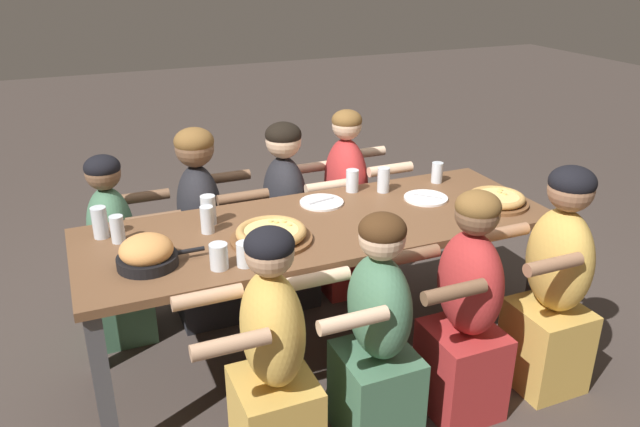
# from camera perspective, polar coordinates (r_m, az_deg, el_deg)

# --- Properties ---
(ground_plane) EXTENTS (18.00, 18.00, 0.00)m
(ground_plane) POSITION_cam_1_polar(r_m,az_deg,el_deg) (3.45, 0.00, -12.86)
(ground_plane) COLOR #423833
(ground_plane) RESTS_ON ground
(dining_table) EXTENTS (2.32, 0.82, 0.79)m
(dining_table) POSITION_cam_1_polar(r_m,az_deg,el_deg) (3.09, 0.00, -2.27)
(dining_table) COLOR brown
(dining_table) RESTS_ON ground
(pizza_board_main) EXTENTS (0.33, 0.33, 0.06)m
(pizza_board_main) POSITION_cam_1_polar(r_m,az_deg,el_deg) (3.39, 15.83, 1.26)
(pizza_board_main) COLOR brown
(pizza_board_main) RESTS_ON dining_table
(pizza_board_second) EXTENTS (0.38, 0.38, 0.07)m
(pizza_board_second) POSITION_cam_1_polar(r_m,az_deg,el_deg) (2.87, -4.48, -1.90)
(pizza_board_second) COLOR brown
(pizza_board_second) RESTS_ON dining_table
(skillet_bowl) EXTENTS (0.37, 0.26, 0.14)m
(skillet_bowl) POSITION_cam_1_polar(r_m,az_deg,el_deg) (2.73, -15.54, -3.52)
(skillet_bowl) COLOR black
(skillet_bowl) RESTS_ON dining_table
(empty_plate_a) EXTENTS (0.23, 0.23, 0.02)m
(empty_plate_a) POSITION_cam_1_polar(r_m,az_deg,el_deg) (3.39, 9.65, 1.41)
(empty_plate_a) COLOR white
(empty_plate_a) RESTS_ON dining_table
(empty_plate_b) EXTENTS (0.23, 0.23, 0.02)m
(empty_plate_b) POSITION_cam_1_polar(r_m,az_deg,el_deg) (3.29, 0.15, 1.03)
(empty_plate_b) COLOR white
(empty_plate_b) RESTS_ON dining_table
(drinking_glass_a) EXTENTS (0.07, 0.07, 0.11)m
(drinking_glass_a) POSITION_cam_1_polar(r_m,az_deg,el_deg) (2.65, -6.87, -3.84)
(drinking_glass_a) COLOR silver
(drinking_glass_a) RESTS_ON dining_table
(drinking_glass_b) EXTENTS (0.06, 0.06, 0.13)m
(drinking_glass_b) POSITION_cam_1_polar(r_m,az_deg,el_deg) (2.98, -18.03, -1.37)
(drinking_glass_b) COLOR silver
(drinking_glass_b) RESTS_ON dining_table
(drinking_glass_c) EXTENTS (0.06, 0.06, 0.13)m
(drinking_glass_c) POSITION_cam_1_polar(r_m,az_deg,el_deg) (2.98, -10.27, -0.70)
(drinking_glass_c) COLOR silver
(drinking_glass_c) RESTS_ON dining_table
(drinking_glass_d) EXTENTS (0.08, 0.08, 0.11)m
(drinking_glass_d) POSITION_cam_1_polar(r_m,az_deg,el_deg) (2.64, -9.24, -3.89)
(drinking_glass_d) COLOR silver
(drinking_glass_d) RESTS_ON dining_table
(drinking_glass_e) EXTENTS (0.07, 0.07, 0.12)m
(drinking_glass_e) POSITION_cam_1_polar(r_m,az_deg,el_deg) (3.44, 2.96, 2.90)
(drinking_glass_e) COLOR silver
(drinking_glass_e) RESTS_ON dining_table
(drinking_glass_f) EXTENTS (0.07, 0.07, 0.15)m
(drinking_glass_f) POSITION_cam_1_polar(r_m,az_deg,el_deg) (3.05, -19.48, -0.78)
(drinking_glass_f) COLOR silver
(drinking_glass_f) RESTS_ON dining_table
(drinking_glass_g) EXTENTS (0.07, 0.07, 0.14)m
(drinking_glass_g) POSITION_cam_1_polar(r_m,az_deg,el_deg) (3.45, 5.82, 2.99)
(drinking_glass_g) COLOR silver
(drinking_glass_g) RESTS_ON dining_table
(drinking_glass_h) EXTENTS (0.06, 0.06, 0.12)m
(drinking_glass_h) POSITION_cam_1_polar(r_m,az_deg,el_deg) (3.63, 10.66, 3.70)
(drinking_glass_h) COLOR silver
(drinking_glass_h) RESTS_ON dining_table
(drinking_glass_i) EXTENTS (0.07, 0.07, 0.15)m
(drinking_glass_i) POSITION_cam_1_polar(r_m,az_deg,el_deg) (3.07, -10.16, 0.20)
(drinking_glass_i) COLOR silver
(drinking_glass_i) RESTS_ON dining_table
(diner_far_midright) EXTENTS (0.51, 0.40, 1.17)m
(diner_far_midright) POSITION_cam_1_polar(r_m,az_deg,el_deg) (3.85, 2.38, 0.18)
(diner_far_midright) COLOR #B22D2D
(diner_far_midright) RESTS_ON ground
(diner_far_center) EXTENTS (0.51, 0.40, 1.13)m
(diner_far_center) POSITION_cam_1_polar(r_m,az_deg,el_deg) (3.71, -3.13, -0.77)
(diner_far_center) COLOR #232328
(diner_far_center) RESTS_ON ground
(diner_near_midleft) EXTENTS (0.51, 0.40, 1.10)m
(diner_near_midleft) POSITION_cam_1_polar(r_m,az_deg,el_deg) (2.55, -4.35, -13.79)
(diner_near_midleft) COLOR gold
(diner_near_midleft) RESTS_ON ground
(diner_near_right) EXTENTS (0.51, 0.40, 1.15)m
(diner_near_right) POSITION_cam_1_polar(r_m,az_deg,el_deg) (3.18, 20.58, -6.53)
(diner_near_right) COLOR gold
(diner_near_right) RESTS_ON ground
(diner_far_midleft) EXTENTS (0.51, 0.40, 1.16)m
(diner_far_midleft) POSITION_cam_1_polar(r_m,az_deg,el_deg) (3.59, -10.73, -1.81)
(diner_far_midleft) COLOR #232328
(diner_far_midleft) RESTS_ON ground
(diner_near_center) EXTENTS (0.51, 0.40, 1.08)m
(diner_near_center) POSITION_cam_1_polar(r_m,az_deg,el_deg) (2.70, 5.28, -11.60)
(diner_near_center) COLOR #477556
(diner_near_center) RESTS_ON ground
(diner_far_left) EXTENTS (0.51, 0.40, 1.06)m
(diner_far_left) POSITION_cam_1_polar(r_m,az_deg,el_deg) (3.56, -18.15, -3.88)
(diner_far_left) COLOR #477556
(diner_far_left) RESTS_ON ground
(diner_near_midright) EXTENTS (0.51, 0.40, 1.11)m
(diner_near_midright) POSITION_cam_1_polar(r_m,az_deg,el_deg) (2.90, 13.16, -9.20)
(diner_near_midright) COLOR #B22D2D
(diner_near_midright) RESTS_ON ground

